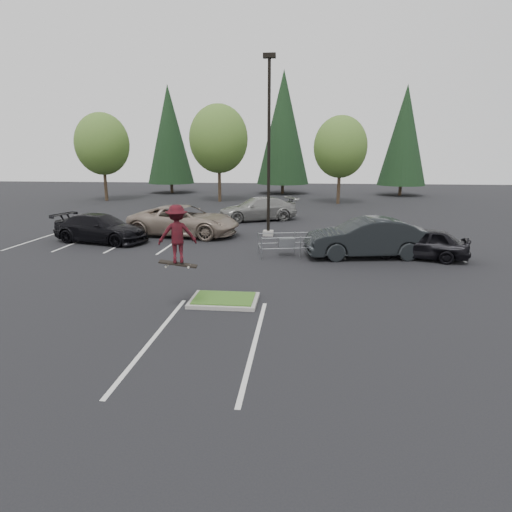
# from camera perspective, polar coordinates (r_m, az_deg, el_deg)

# --- Properties ---
(ground) EXTENTS (120.00, 120.00, 0.00)m
(ground) POSITION_cam_1_polar(r_m,az_deg,el_deg) (14.21, -4.27, -6.15)
(ground) COLOR black
(ground) RESTS_ON ground
(grass_median) EXTENTS (2.20, 1.60, 0.16)m
(grass_median) POSITION_cam_1_polar(r_m,az_deg,el_deg) (14.19, -4.28, -5.85)
(grass_median) COLOR #99948E
(grass_median) RESTS_ON ground
(stall_lines) EXTENTS (22.62, 17.60, 0.01)m
(stall_lines) POSITION_cam_1_polar(r_m,az_deg,el_deg) (20.13, -4.99, -0.28)
(stall_lines) COLOR silver
(stall_lines) RESTS_ON ground
(light_pole) EXTENTS (0.70, 0.60, 10.12)m
(light_pole) POSITION_cam_1_polar(r_m,az_deg,el_deg) (25.24, 1.71, 12.97)
(light_pole) COLOR #99948E
(light_pole) RESTS_ON ground
(decid_a) EXTENTS (5.44, 5.44, 8.91)m
(decid_a) POSITION_cam_1_polar(r_m,az_deg,el_deg) (47.82, -19.79, 13.64)
(decid_a) COLOR #38281C
(decid_a) RESTS_ON ground
(decid_b) EXTENTS (5.89, 5.89, 9.64)m
(decid_b) POSITION_cam_1_polar(r_m,az_deg,el_deg) (44.53, -5.00, 15.02)
(decid_b) COLOR #38281C
(decid_b) RESTS_ON ground
(decid_c) EXTENTS (5.12, 5.12, 8.38)m
(decid_c) POSITION_cam_1_polar(r_m,az_deg,el_deg) (43.14, 11.16, 13.83)
(decid_c) COLOR #38281C
(decid_c) RESTS_ON ground
(conif_a) EXTENTS (5.72, 5.72, 13.00)m
(conif_a) POSITION_cam_1_polar(r_m,az_deg,el_deg) (55.71, -11.47, 15.56)
(conif_a) COLOR #38281C
(conif_a) RESTS_ON ground
(conif_b) EXTENTS (6.38, 6.38, 14.50)m
(conif_b) POSITION_cam_1_polar(r_m,az_deg,el_deg) (53.81, 3.67, 16.68)
(conif_b) COLOR #38281C
(conif_b) RESTS_ON ground
(conif_c) EXTENTS (5.50, 5.50, 12.50)m
(conif_c) POSITION_cam_1_polar(r_m,az_deg,el_deg) (53.95, 19.16, 14.92)
(conif_c) COLOR #38281C
(conif_c) RESTS_ON ground
(cart_corral) EXTENTS (3.87, 2.10, 1.04)m
(cart_corral) POSITION_cam_1_polar(r_m,az_deg,el_deg) (20.46, 4.40, 1.83)
(cart_corral) COLOR gray
(cart_corral) RESTS_ON ground
(skateboarder) EXTENTS (1.26, 0.95, 1.89)m
(skateboarder) POSITION_cam_1_polar(r_m,az_deg,el_deg) (12.92, -10.51, 2.84)
(skateboarder) COLOR black
(skateboarder) RESTS_ON ground
(car_l_tan) EXTENTS (6.88, 3.94, 1.81)m
(car_l_tan) POSITION_cam_1_polar(r_m,az_deg,el_deg) (25.92, -9.56, 4.69)
(car_l_tan) COLOR gray
(car_l_tan) RESTS_ON ground
(car_l_black) EXTENTS (5.72, 3.36, 1.56)m
(car_l_black) POSITION_cam_1_polar(r_m,az_deg,el_deg) (25.14, -20.14, 3.50)
(car_l_black) COLOR black
(car_l_black) RESTS_ON ground
(car_r_charc) EXTENTS (5.88, 2.83, 1.86)m
(car_r_charc) POSITION_cam_1_polar(r_m,az_deg,el_deg) (20.74, 14.49, 2.37)
(car_r_charc) COLOR black
(car_r_charc) RESTS_ON ground
(car_r_black) EXTENTS (4.63, 2.86, 1.47)m
(car_r_black) POSITION_cam_1_polar(r_m,az_deg,el_deg) (21.29, 21.08, 1.64)
(car_r_black) COLOR black
(car_r_black) RESTS_ON ground
(car_far_silver) EXTENTS (6.31, 4.58, 1.70)m
(car_far_silver) POSITION_cam_1_polar(r_m,az_deg,el_deg) (31.57, 0.36, 6.31)
(car_far_silver) COLOR gray
(car_far_silver) RESTS_ON ground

